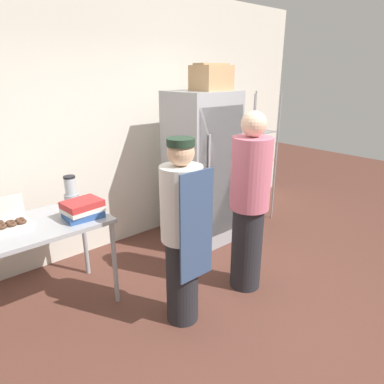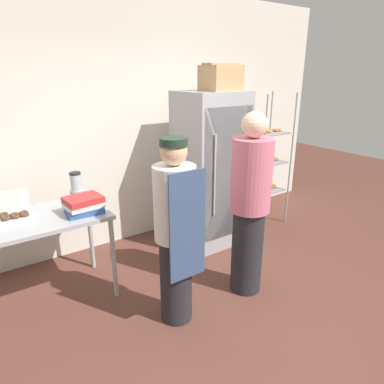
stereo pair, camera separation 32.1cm
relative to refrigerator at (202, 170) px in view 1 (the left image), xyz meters
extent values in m
plane|color=brown|center=(-0.75, -1.45, -0.94)|extent=(14.00, 14.00, 0.00)
cube|color=silver|center=(-0.75, 0.74, 0.57)|extent=(6.40, 0.12, 3.02)
cube|color=#9EA0A5|center=(0.00, 0.01, 0.00)|extent=(0.74, 0.66, 1.88)
cube|color=gray|center=(0.00, -0.31, 0.02)|extent=(0.68, 0.02, 1.54)
cylinder|color=silver|center=(-0.20, -0.34, 0.05)|extent=(0.02, 0.02, 0.92)
cylinder|color=#93969B|center=(0.73, -0.17, -0.03)|extent=(0.02, 0.02, 1.83)
cylinder|color=#93969B|center=(1.28, -0.17, -0.03)|extent=(0.02, 0.02, 1.83)
cylinder|color=#93969B|center=(0.73, 0.25, -0.03)|extent=(0.02, 0.02, 1.83)
cylinder|color=#93969B|center=(1.28, 0.25, -0.03)|extent=(0.02, 0.02, 1.83)
cube|color=gray|center=(1.00, 0.04, -0.45)|extent=(0.50, 0.39, 0.01)
torus|color=orange|center=(0.83, 0.04, -0.43)|extent=(0.11, 0.11, 0.03)
torus|color=orange|center=(1.18, 0.04, -0.43)|extent=(0.11, 0.11, 0.03)
cube|color=gray|center=(1.00, 0.04, -0.05)|extent=(0.50, 0.39, 0.01)
torus|color=orange|center=(0.83, 0.04, -0.02)|extent=(0.11, 0.11, 0.03)
torus|color=orange|center=(1.18, 0.04, -0.02)|extent=(0.11, 0.11, 0.03)
cube|color=gray|center=(1.00, 0.04, 0.36)|extent=(0.50, 0.39, 0.01)
torus|color=orange|center=(0.83, 0.04, 0.38)|extent=(0.11, 0.11, 0.03)
torus|color=orange|center=(1.00, 0.04, 0.38)|extent=(0.11, 0.11, 0.03)
torus|color=orange|center=(1.18, 0.04, 0.38)|extent=(0.11, 0.11, 0.03)
cube|color=#9EA0A5|center=(-2.04, -0.10, -0.10)|extent=(1.21, 0.72, 0.04)
cylinder|color=#9EA0A5|center=(-1.47, -0.42, -0.53)|extent=(0.04, 0.04, 0.83)
cylinder|color=#9EA0A5|center=(-1.47, 0.22, -0.53)|extent=(0.04, 0.04, 0.83)
cube|color=silver|center=(-2.19, -0.09, -0.05)|extent=(0.29, 0.20, 0.05)
cube|color=silver|center=(-2.19, 0.02, 0.07)|extent=(0.29, 0.01, 0.20)
torus|color=#513323|center=(-2.26, -0.14, -0.02)|extent=(0.08, 0.08, 0.03)
torus|color=#513323|center=(-2.19, -0.14, -0.02)|extent=(0.08, 0.08, 0.03)
torus|color=#513323|center=(-2.12, -0.14, -0.02)|extent=(0.08, 0.08, 0.03)
torus|color=#513323|center=(-2.26, -0.09, -0.02)|extent=(0.08, 0.08, 0.03)
torus|color=#513323|center=(-2.19, -0.09, -0.02)|extent=(0.08, 0.08, 0.03)
torus|color=#513323|center=(-2.12, -0.09, -0.02)|extent=(0.08, 0.08, 0.03)
cylinder|color=#99999E|center=(-1.58, 0.15, -0.03)|extent=(0.14, 0.14, 0.10)
cylinder|color=#B2BCC1|center=(-1.58, 0.15, 0.10)|extent=(0.11, 0.11, 0.16)
cylinder|color=black|center=(-1.58, 0.15, 0.19)|extent=(0.11, 0.11, 0.02)
cube|color=#2D5193|center=(-1.64, -0.24, -0.05)|extent=(0.33, 0.27, 0.06)
cube|color=silver|center=(-1.64, -0.24, 0.00)|extent=(0.33, 0.27, 0.04)
cube|color=#B72D2D|center=(-1.64, -0.24, 0.05)|extent=(0.34, 0.28, 0.06)
cube|color=tan|center=(0.06, -0.08, 1.07)|extent=(0.39, 0.34, 0.27)
cube|color=#A58057|center=(0.06, -0.08, 1.22)|extent=(0.40, 0.18, 0.02)
cylinder|color=#232328|center=(-1.15, -1.01, -0.55)|extent=(0.28, 0.28, 0.78)
cylinder|color=silver|center=(-1.15, -1.01, 0.15)|extent=(0.34, 0.34, 0.62)
sphere|color=tan|center=(-1.15, -1.01, 0.57)|extent=(0.21, 0.21, 0.21)
cube|color=#33476B|center=(-1.15, -1.19, 0.01)|extent=(0.32, 0.02, 0.89)
cylinder|color=#1E3323|center=(-1.15, -1.01, 0.65)|extent=(0.22, 0.22, 0.06)
cylinder|color=#232328|center=(-0.35, -1.05, -0.51)|extent=(0.30, 0.30, 0.85)
cylinder|color=#C6667A|center=(-0.35, -1.05, 0.25)|extent=(0.37, 0.37, 0.68)
sphere|color=beige|center=(-0.35, -1.05, 0.71)|extent=(0.23, 0.23, 0.23)
camera|label=1|loc=(-2.74, -2.97, 1.14)|focal=32.00mm
camera|label=2|loc=(-2.48, -3.17, 1.14)|focal=32.00mm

